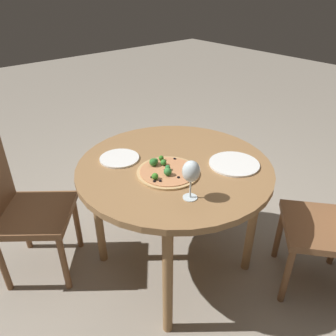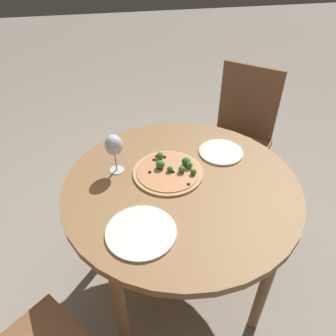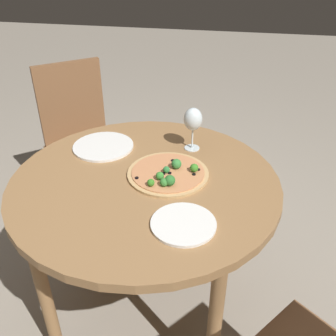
% 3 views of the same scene
% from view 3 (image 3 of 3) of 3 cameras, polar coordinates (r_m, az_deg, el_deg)
% --- Properties ---
extents(ground_plane, '(12.00, 12.00, 0.00)m').
position_cam_3_polar(ground_plane, '(1.92, -2.82, -19.79)').
color(ground_plane, gray).
extents(dining_table, '(1.02, 1.02, 0.72)m').
position_cam_3_polar(dining_table, '(1.47, -3.48, -4.05)').
color(dining_table, olive).
rests_on(dining_table, ground_plane).
extents(chair_2, '(0.56, 0.56, 0.91)m').
position_cam_3_polar(chair_2, '(2.26, -13.09, 4.24)').
color(chair_2, brown).
rests_on(chair_2, ground_plane).
extents(pizza, '(0.31, 0.31, 0.05)m').
position_cam_3_polar(pizza, '(1.43, 0.09, -0.80)').
color(pizza, tan).
rests_on(pizza, dining_table).
extents(wine_glass, '(0.08, 0.08, 0.19)m').
position_cam_3_polar(wine_glass, '(1.56, 3.83, 7.29)').
color(wine_glass, silver).
rests_on(wine_glass, dining_table).
extents(plate_near, '(0.26, 0.26, 0.01)m').
position_cam_3_polar(plate_near, '(1.65, -9.84, 3.28)').
color(plate_near, white).
rests_on(plate_near, dining_table).
extents(plate_far, '(0.21, 0.21, 0.01)m').
position_cam_3_polar(plate_far, '(1.20, 2.36, -8.49)').
color(plate_far, white).
rests_on(plate_far, dining_table).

